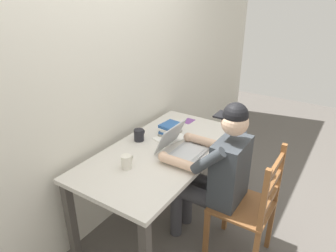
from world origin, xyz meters
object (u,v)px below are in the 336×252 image
at_px(laptop, 181,146).
at_px(seated_person, 216,170).
at_px(landscape_photo_print, 188,121).
at_px(coffee_mug_dark, 139,135).
at_px(coffee_mug_white, 127,162).
at_px(wooden_chair, 249,207).
at_px(desk, 162,159).
at_px(book_stack_main, 170,129).
at_px(computer_mouse, 199,140).

bearing_deg(laptop, seated_person, -92.78).
distance_m(seated_person, landscape_photo_print, 0.82).
distance_m(laptop, coffee_mug_dark, 0.41).
xyz_separation_m(laptop, coffee_mug_white, (-0.41, 0.21, -0.00)).
bearing_deg(seated_person, coffee_mug_white, 126.63).
distance_m(seated_person, wooden_chair, 0.36).
distance_m(desk, coffee_mug_white, 0.40).
bearing_deg(coffee_mug_white, coffee_mug_dark, 25.89).
relative_size(wooden_chair, book_stack_main, 4.55).
relative_size(book_stack_main, landscape_photo_print, 1.62).
bearing_deg(book_stack_main, wooden_chair, -106.01).
bearing_deg(coffee_mug_dark, computer_mouse, -61.09).
distance_m(desk, coffee_mug_dark, 0.29).
bearing_deg(desk, landscape_photo_print, 9.49).
height_order(desk, laptop, laptop).
xyz_separation_m(desk, book_stack_main, (0.27, 0.10, 0.14)).
relative_size(computer_mouse, coffee_mug_white, 0.87).
distance_m(computer_mouse, coffee_mug_white, 0.69).
height_order(desk, seated_person, seated_person).
xyz_separation_m(wooden_chair, computer_mouse, (0.24, 0.56, 0.29)).
relative_size(laptop, book_stack_main, 1.57).
height_order(seated_person, coffee_mug_white, seated_person).
xyz_separation_m(book_stack_main, landscape_photo_print, (0.34, 0.00, -0.04)).
height_order(desk, coffee_mug_white, coffee_mug_white).
distance_m(wooden_chair, laptop, 0.69).
bearing_deg(computer_mouse, wooden_chair, -113.38).
distance_m(wooden_chair, coffee_mug_white, 0.97).
relative_size(seated_person, landscape_photo_print, 9.70).
xyz_separation_m(laptop, book_stack_main, (0.23, 0.25, -0.01)).
distance_m(desk, landscape_photo_print, 0.63).
xyz_separation_m(seated_person, computer_mouse, (0.24, 0.28, 0.07)).
xyz_separation_m(coffee_mug_dark, landscape_photo_print, (0.59, -0.15, -0.05)).
xyz_separation_m(seated_person, coffee_mug_white, (-0.40, 0.54, 0.10)).
relative_size(seated_person, wooden_chair, 1.32).
height_order(computer_mouse, coffee_mug_dark, coffee_mug_dark).
bearing_deg(book_stack_main, computer_mouse, -90.24).
bearing_deg(seated_person, computer_mouse, 49.16).
bearing_deg(seated_person, laptop, 87.22).
relative_size(seated_person, book_stack_main, 6.00).
bearing_deg(landscape_photo_print, coffee_mug_dark, 168.33).
bearing_deg(coffee_mug_white, desk, -10.03).
bearing_deg(seated_person, book_stack_main, 66.82).
height_order(seated_person, laptop, seated_person).
xyz_separation_m(computer_mouse, landscape_photo_print, (0.34, 0.29, -0.02)).
bearing_deg(landscape_photo_print, wooden_chair, -121.42).
bearing_deg(wooden_chair, seated_person, 90.00).
bearing_deg(laptop, coffee_mug_dark, 92.57).
relative_size(desk, book_stack_main, 7.22).
distance_m(seated_person, coffee_mug_white, 0.67).
height_order(seated_person, wooden_chair, seated_person).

